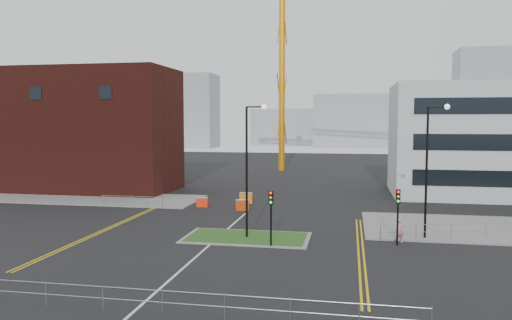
{
  "coord_description": "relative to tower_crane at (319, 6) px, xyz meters",
  "views": [
    {
      "loc": [
        8.89,
        -25.05,
        8.05
      ],
      "look_at": [
        1.67,
        13.19,
        5.0
      ],
      "focal_mm": 35.0,
      "sensor_mm": 36.0,
      "label": 1
    }
  ],
  "objects": [
    {
      "name": "traffic_light_right",
      "position": [
        8.19,
        -46.2,
        -23.18
      ],
      "size": [
        0.28,
        0.33,
        3.65
      ],
      "color": "black",
      "rests_on": "ground"
    },
    {
      "name": "railing_left",
      "position": [
        -14.81,
        -36.18,
        -25.0
      ],
      "size": [
        6.05,
        0.05,
        1.1
      ],
      "color": "gray",
      "rests_on": "ground"
    },
    {
      "name": "yellow_left_b",
      "position": [
        -12.51,
        -44.18,
        -25.74
      ],
      "size": [
        0.12,
        24.0,
        0.01
      ],
      "primitive_type": "cube",
      "color": "gold",
      "rests_on": "ground"
    },
    {
      "name": "streetlamp_island",
      "position": [
        -1.59,
        -46.18,
        -20.33
      ],
      "size": [
        1.46,
        0.36,
        9.18
      ],
      "color": "black",
      "rests_on": "ground"
    },
    {
      "name": "grass_island",
      "position": [
        -1.81,
        -46.18,
        -25.69
      ],
      "size": [
        8.0,
        4.0,
        0.12
      ],
      "primitive_type": "cube",
      "color": "#264617",
      "rests_on": "ground"
    },
    {
      "name": "ground",
      "position": [
        -3.81,
        -54.18,
        -25.75
      ],
      "size": [
        200.0,
        200.0,
        0.0
      ],
      "primitive_type": "plane",
      "color": "black",
      "rests_on": "ground"
    },
    {
      "name": "tower_crane",
      "position": [
        0.0,
        0.0,
        0.0
      ],
      "size": [
        52.62,
        8.37,
        37.25
      ],
      "color": "orange",
      "rests_on": "ground"
    },
    {
      "name": "streetlamp_right_near",
      "position": [
        10.41,
        -44.18,
        -20.33
      ],
      "size": [
        1.46,
        0.36,
        9.18
      ],
      "color": "black",
      "rests_on": "ground"
    },
    {
      "name": "pavement_left",
      "position": [
        -23.81,
        -32.18,
        -25.69
      ],
      "size": [
        28.0,
        8.0,
        0.12
      ],
      "primitive_type": "cube",
      "color": "slate",
      "rests_on": "ground"
    },
    {
      "name": "barrier_mid",
      "position": [
        -4.87,
        -31.84,
        -25.18
      ],
      "size": [
        1.26,
        0.47,
        1.04
      ],
      "color": "orange",
      "rests_on": "ground"
    },
    {
      "name": "yellow_left_a",
      "position": [
        -12.81,
        -44.18,
        -25.74
      ],
      "size": [
        0.12,
        24.0,
        0.01
      ],
      "primitive_type": "cube",
      "color": "gold",
      "rests_on": "ground"
    },
    {
      "name": "traffic_light_island",
      "position": [
        0.19,
        -48.2,
        -23.18
      ],
      "size": [
        0.28,
        0.33,
        3.65
      ],
      "color": "black",
      "rests_on": "ground"
    },
    {
      "name": "barrier_left",
      "position": [
        -8.44,
        -34.76,
        -25.25
      ],
      "size": [
        1.09,
        0.37,
        0.92
      ],
      "color": "#F82F0D",
      "rests_on": "ground"
    },
    {
      "name": "pedestrian",
      "position": [
        8.4,
        -45.56,
        -24.94
      ],
      "size": [
        0.67,
        0.53,
        1.61
      ],
      "primitive_type": "imported",
      "rotation": [
        0.0,
        0.0,
        0.27
      ],
      "color": "#CC8487",
      "rests_on": "ground"
    },
    {
      "name": "yellow_right_a",
      "position": [
        5.69,
        -48.18,
        -25.74
      ],
      "size": [
        0.12,
        20.0,
        0.01
      ],
      "primitive_type": "cube",
      "color": "gold",
      "rests_on": "ground"
    },
    {
      "name": "skyline_c",
      "position": [
        41.19,
        70.82,
        -11.75
      ],
      "size": [
        14.0,
        12.0,
        28.0
      ],
      "primitive_type": "cube",
      "color": "gray",
      "rests_on": "ground"
    },
    {
      "name": "skyline_a",
      "position": [
        -43.81,
        65.82,
        -14.75
      ],
      "size": [
        18.0,
        12.0,
        22.0
      ],
      "primitive_type": "cube",
      "color": "gray",
      "rests_on": "ground"
    },
    {
      "name": "skyline_d",
      "position": [
        -11.81,
        85.82,
        -19.75
      ],
      "size": [
        30.0,
        12.0,
        12.0
      ],
      "primitive_type": "cube",
      "color": "gray",
      "rests_on": "ground"
    },
    {
      "name": "centre_line",
      "position": [
        -3.81,
        -52.18,
        -25.74
      ],
      "size": [
        0.15,
        30.0,
        0.01
      ],
      "primitive_type": "cube",
      "color": "silver",
      "rests_on": "ground"
    },
    {
      "name": "brick_building",
      "position": [
        -26.78,
        -26.18,
        -18.9
      ],
      "size": [
        24.2,
        10.07,
        14.24
      ],
      "color": "#4A1712",
      "rests_on": "ground"
    },
    {
      "name": "skyline_b",
      "position": [
        6.19,
        75.82,
        -17.75
      ],
      "size": [
        24.0,
        12.0,
        16.0
      ],
      "primitive_type": "cube",
      "color": "gray",
      "rests_on": "ground"
    },
    {
      "name": "island_kerb",
      "position": [
        -1.81,
        -46.18,
        -25.71
      ],
      "size": [
        8.6,
        4.6,
        0.08
      ],
      "primitive_type": "cube",
      "color": "slate",
      "rests_on": "ground"
    },
    {
      "name": "railing_front",
      "position": [
        -3.81,
        -60.18,
        -24.96
      ],
      "size": [
        24.05,
        0.05,
        1.1
      ],
      "color": "gray",
      "rests_on": "ground"
    },
    {
      "name": "barrier_right",
      "position": [
        -4.38,
        -35.83,
        -25.21
      ],
      "size": [
        1.23,
        0.79,
        0.98
      ],
      "color": "#C83E0B",
      "rests_on": "ground"
    },
    {
      "name": "yellow_right_b",
      "position": [
        5.99,
        -48.18,
        -25.74
      ],
      "size": [
        0.12,
        20.0,
        0.01
      ],
      "primitive_type": "cube",
      "color": "gold",
      "rests_on": "ground"
    }
  ]
}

